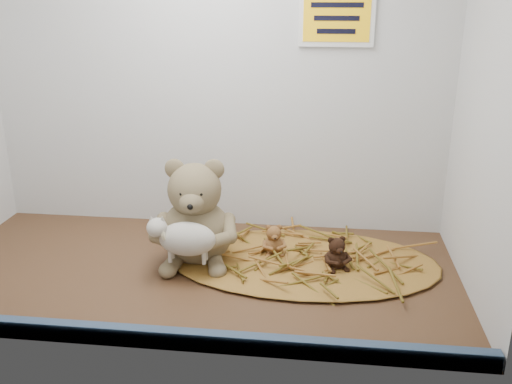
# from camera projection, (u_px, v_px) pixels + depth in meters

# --- Properties ---
(alcove_shell) EXTENTS (1.20, 0.60, 0.90)m
(alcove_shell) POSITION_uv_depth(u_px,v_px,m) (198.00, 70.00, 1.25)
(alcove_shell) COLOR #422A17
(alcove_shell) RESTS_ON ground
(front_rail) EXTENTS (1.19, 0.02, 0.04)m
(front_rail) POSITION_uv_depth(u_px,v_px,m) (161.00, 338.00, 1.04)
(front_rail) COLOR #38516C
(front_rail) RESTS_ON shelf_floor
(straw_bed) EXTENTS (0.64, 0.37, 0.01)m
(straw_bed) POSITION_uv_depth(u_px,v_px,m) (304.00, 261.00, 1.35)
(straw_bed) COLOR brown
(straw_bed) RESTS_ON shelf_floor
(main_teddy) EXTENTS (0.22, 0.23, 0.25)m
(main_teddy) POSITION_uv_depth(u_px,v_px,m) (196.00, 211.00, 1.33)
(main_teddy) COLOR #7B664B
(main_teddy) RESTS_ON shelf_floor
(toy_lamb) EXTENTS (0.17, 0.10, 0.11)m
(toy_lamb) POSITION_uv_depth(u_px,v_px,m) (187.00, 239.00, 1.26)
(toy_lamb) COLOR #B5B1A2
(toy_lamb) RESTS_ON main_teddy
(mini_teddy_tan) EXTENTS (0.07, 0.07, 0.07)m
(mini_teddy_tan) POSITION_uv_depth(u_px,v_px,m) (274.00, 238.00, 1.38)
(mini_teddy_tan) COLOR #925C2F
(mini_teddy_tan) RESTS_ON straw_bed
(mini_teddy_brown) EXTENTS (0.08, 0.08, 0.08)m
(mini_teddy_brown) POSITION_uv_depth(u_px,v_px,m) (336.00, 251.00, 1.30)
(mini_teddy_brown) COLOR black
(mini_teddy_brown) RESTS_ON straw_bed
(wall_sign) EXTENTS (0.16, 0.01, 0.11)m
(wall_sign) POSITION_uv_depth(u_px,v_px,m) (337.00, 18.00, 1.37)
(wall_sign) COLOR yellow
(wall_sign) RESTS_ON back_wall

